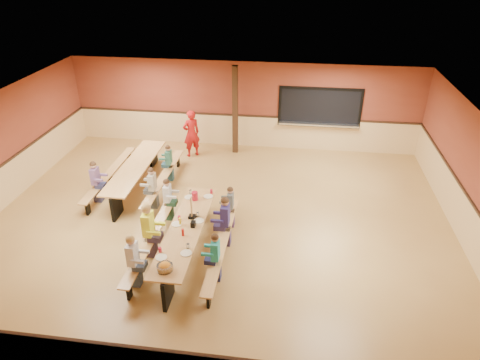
# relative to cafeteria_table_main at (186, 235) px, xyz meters

# --- Properties ---
(ground) EXTENTS (12.00, 12.00, 0.00)m
(ground) POSITION_rel_cafeteria_table_main_xyz_m (0.50, 1.35, -0.53)
(ground) COLOR olive
(ground) RESTS_ON ground
(room_envelope) EXTENTS (12.04, 10.04, 3.02)m
(room_envelope) POSITION_rel_cafeteria_table_main_xyz_m (0.50, 1.35, 0.16)
(room_envelope) COLOR brown
(room_envelope) RESTS_ON ground
(kitchen_pass_through) EXTENTS (2.78, 0.28, 1.38)m
(kitchen_pass_through) POSITION_rel_cafeteria_table_main_xyz_m (3.10, 6.31, 0.96)
(kitchen_pass_through) COLOR black
(kitchen_pass_through) RESTS_ON ground
(structural_post) EXTENTS (0.18, 0.18, 3.00)m
(structural_post) POSITION_rel_cafeteria_table_main_xyz_m (0.30, 5.75, 0.97)
(structural_post) COLOR black
(structural_post) RESTS_ON ground
(cafeteria_table_main) EXTENTS (1.91, 3.70, 0.74)m
(cafeteria_table_main) POSITION_rel_cafeteria_table_main_xyz_m (0.00, 0.00, 0.00)
(cafeteria_table_main) COLOR #B88449
(cafeteria_table_main) RESTS_ON ground
(cafeteria_table_second) EXTENTS (1.91, 3.70, 0.74)m
(cafeteria_table_second) POSITION_rel_cafeteria_table_main_xyz_m (-2.22, 2.84, 0.00)
(cafeteria_table_second) COLOR #B88449
(cafeteria_table_second) RESTS_ON ground
(seated_child_white_left) EXTENTS (0.39, 0.32, 1.25)m
(seated_child_white_left) POSITION_rel_cafeteria_table_main_xyz_m (-0.83, -1.15, 0.10)
(seated_child_white_left) COLOR silver
(seated_child_white_left) RESTS_ON ground
(seated_adult_yellow) EXTENTS (0.44, 0.36, 1.35)m
(seated_adult_yellow) POSITION_rel_cafeteria_table_main_xyz_m (-0.83, -0.14, 0.15)
(seated_adult_yellow) COLOR #F2FF35
(seated_adult_yellow) RESTS_ON ground
(seated_child_grey_left) EXTENTS (0.35, 0.28, 1.17)m
(seated_child_grey_left) POSITION_rel_cafeteria_table_main_xyz_m (-0.83, 1.37, 0.06)
(seated_child_grey_left) COLOR silver
(seated_child_grey_left) RESTS_ON ground
(seated_child_teal_right) EXTENTS (0.35, 0.28, 1.16)m
(seated_child_teal_right) POSITION_rel_cafeteria_table_main_xyz_m (0.83, -0.75, 0.06)
(seated_child_teal_right) COLOR teal
(seated_child_teal_right) RESTS_ON ground
(seated_child_navy_right) EXTENTS (0.41, 0.33, 1.29)m
(seated_child_navy_right) POSITION_rel_cafeteria_table_main_xyz_m (0.83, 0.49, 0.12)
(seated_child_navy_right) COLOR navy
(seated_child_navy_right) RESTS_ON ground
(seated_child_char_right) EXTENTS (0.33, 0.27, 1.12)m
(seated_child_char_right) POSITION_rel_cafeteria_table_main_xyz_m (0.83, 1.27, 0.03)
(seated_child_char_right) COLOR #4E5558
(seated_child_char_right) RESTS_ON ground
(seated_child_purple_sec) EXTENTS (0.37, 0.30, 1.21)m
(seated_child_purple_sec) POSITION_rel_cafeteria_table_main_xyz_m (-3.04, 1.97, 0.08)
(seated_child_purple_sec) COLOR #6D4D78
(seated_child_purple_sec) RESTS_ON ground
(seated_child_green_sec) EXTENTS (0.33, 0.27, 1.13)m
(seated_child_green_sec) POSITION_rel_cafeteria_table_main_xyz_m (-1.39, 3.45, 0.04)
(seated_child_green_sec) COLOR #316C5A
(seated_child_green_sec) RESTS_ON ground
(seated_child_tan_sec) EXTENTS (0.36, 0.29, 1.19)m
(seated_child_tan_sec) POSITION_rel_cafeteria_table_main_xyz_m (-1.39, 1.88, 0.07)
(seated_child_tan_sec) COLOR #A79E88
(seated_child_tan_sec) RESTS_ON ground
(standing_woman) EXTENTS (0.71, 0.67, 1.62)m
(standing_woman) POSITION_rel_cafeteria_table_main_xyz_m (-1.12, 5.24, 0.29)
(standing_woman) COLOR #AE1314
(standing_woman) RESTS_ON ground
(punch_pitcher) EXTENTS (0.16, 0.16, 0.22)m
(punch_pitcher) POSITION_rel_cafeteria_table_main_xyz_m (-0.06, 1.21, 0.32)
(punch_pitcher) COLOR #B3172C
(punch_pitcher) RESTS_ON cafeteria_table_main
(chip_bowl) EXTENTS (0.32, 0.32, 0.15)m
(chip_bowl) POSITION_rel_cafeteria_table_main_xyz_m (-0.05, -1.45, 0.29)
(chip_bowl) COLOR orange
(chip_bowl) RESTS_ON cafeteria_table_main
(napkin_dispenser) EXTENTS (0.10, 0.14, 0.13)m
(napkin_dispenser) POSITION_rel_cafeteria_table_main_xyz_m (0.16, 0.07, 0.28)
(napkin_dispenser) COLOR black
(napkin_dispenser) RESTS_ON cafeteria_table_main
(condiment_mustard) EXTENTS (0.06, 0.06, 0.17)m
(condiment_mustard) POSITION_rel_cafeteria_table_main_xyz_m (-0.16, 0.11, 0.30)
(condiment_mustard) COLOR yellow
(condiment_mustard) RESTS_ON cafeteria_table_main
(condiment_ketchup) EXTENTS (0.06, 0.06, 0.17)m
(condiment_ketchup) POSITION_rel_cafeteria_table_main_xyz_m (0.02, -0.30, 0.30)
(condiment_ketchup) COLOR #B2140F
(condiment_ketchup) RESTS_ON cafeteria_table_main
(table_paddle) EXTENTS (0.16, 0.16, 0.56)m
(table_paddle) POSITION_rel_cafeteria_table_main_xyz_m (0.05, 0.41, 0.35)
(table_paddle) COLOR black
(table_paddle) RESTS_ON cafeteria_table_main
(place_settings) EXTENTS (0.65, 3.30, 0.11)m
(place_settings) POSITION_rel_cafeteria_table_main_xyz_m (0.00, 0.00, 0.27)
(place_settings) COLOR beige
(place_settings) RESTS_ON cafeteria_table_main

